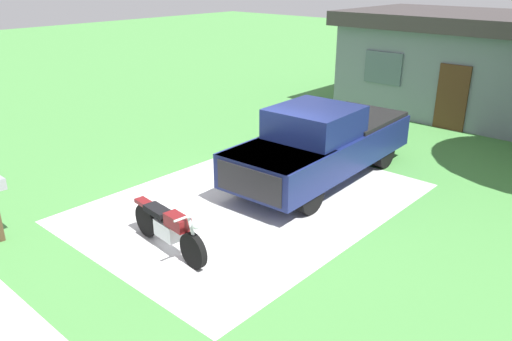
# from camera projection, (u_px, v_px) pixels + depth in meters

# --- Properties ---
(ground_plane) EXTENTS (80.00, 80.00, 0.00)m
(ground_plane) POSITION_uv_depth(u_px,v_px,m) (252.00, 202.00, 11.33)
(ground_plane) COLOR #478740
(driveway_pad) EXTENTS (5.40, 7.45, 0.01)m
(driveway_pad) POSITION_uv_depth(u_px,v_px,m) (252.00, 202.00, 11.33)
(driveway_pad) COLOR #BEBEBE
(driveway_pad) RESTS_ON ground
(motorcycle) EXTENTS (2.21, 0.70, 1.09)m
(motorcycle) POSITION_uv_depth(u_px,v_px,m) (169.00, 228.00, 9.21)
(motorcycle) COLOR black
(motorcycle) RESTS_ON ground
(pickup_truck) EXTENTS (2.26, 5.71, 1.90)m
(pickup_truck) POSITION_uv_depth(u_px,v_px,m) (324.00, 142.00, 12.32)
(pickup_truck) COLOR black
(pickup_truck) RESTS_ON ground
(neighbor_house) EXTENTS (9.60, 5.60, 3.50)m
(neighbor_house) POSITION_uv_depth(u_px,v_px,m) (484.00, 64.00, 17.60)
(neighbor_house) COLOR slate
(neighbor_house) RESTS_ON ground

